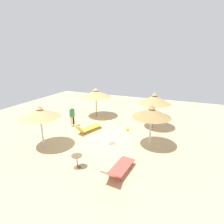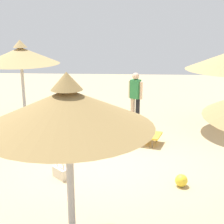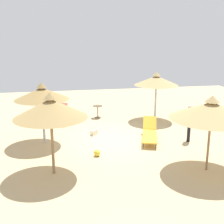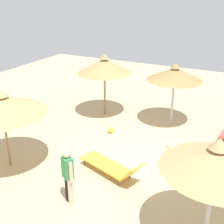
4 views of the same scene
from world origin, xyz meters
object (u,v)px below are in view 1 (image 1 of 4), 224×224
parasol_umbrella_far_left (40,113)px  lounge_chair_near_right (119,168)px  parasol_umbrella_center (96,94)px  handbag (111,143)px  lounge_chair_back (88,128)px  side_table_round (77,159)px  person_standing_far_right (72,115)px  parasol_umbrella_edge (154,99)px  beach_ball (127,129)px  parasol_umbrella_front (152,113)px

parasol_umbrella_far_left → lounge_chair_near_right: (-4.89, 0.71, -1.75)m
parasol_umbrella_center → handbag: 5.60m
lounge_chair_back → side_table_round: lounge_chair_back is taller
side_table_round → parasol_umbrella_far_left: bearing=-18.4°
parasol_umbrella_far_left → person_standing_far_right: parasol_umbrella_far_left is taller
parasol_umbrella_edge → lounge_chair_back: 5.02m
parasol_umbrella_center → beach_ball: (-3.38, 1.81, -1.91)m
parasol_umbrella_front → side_table_round: 4.63m
handbag → side_table_round: bearing=78.3°
parasol_umbrella_far_left → handbag: 4.37m
lounge_chair_back → side_table_round: bearing=113.4°
parasol_umbrella_front → parasol_umbrella_far_left: bearing=23.3°
parasol_umbrella_far_left → lounge_chair_back: bearing=-113.2°
handbag → beach_ball: bearing=-95.0°
parasol_umbrella_front → handbag: bearing=16.0°
parasol_umbrella_front → lounge_chair_near_right: parasol_umbrella_front is taller
parasol_umbrella_center → parasol_umbrella_front: (-5.32, 3.60, 0.04)m
side_table_round → parasol_umbrella_front: bearing=-128.8°
parasol_umbrella_center → beach_ball: size_ratio=10.75×
lounge_chair_near_right → parasol_umbrella_center: bearing=-55.6°
parasol_umbrella_front → side_table_round: parasol_umbrella_front is taller
parasol_umbrella_center → lounge_chair_near_right: 8.32m
beach_ball → parasol_umbrella_far_left: bearing=48.7°
parasol_umbrella_far_left → parasol_umbrella_edge: 7.45m
parasol_umbrella_edge → lounge_chair_back: parasol_umbrella_edge is taller
parasol_umbrella_far_left → beach_ball: size_ratio=10.44×
parasol_umbrella_center → parasol_umbrella_far_left: (0.30, 6.01, 0.05)m
lounge_chair_near_right → beach_ball: 5.06m
parasol_umbrella_far_left → side_table_round: size_ratio=3.82×
person_standing_far_right → handbag: size_ratio=3.85×
parasol_umbrella_front → beach_ball: bearing=-42.7°
parasol_umbrella_far_left → handbag: bearing=-152.6°
parasol_umbrella_front → lounge_chair_back: bearing=-6.1°
parasol_umbrella_edge → lounge_chair_near_right: parasol_umbrella_edge is taller
beach_ball → lounge_chair_back: bearing=28.2°
lounge_chair_back → side_table_round: size_ratio=3.33×
parasol_umbrella_edge → beach_ball: size_ratio=10.99×
parasol_umbrella_edge → parasol_umbrella_center: bearing=-8.3°
side_table_round → person_standing_far_right: bearing=-53.4°
parasol_umbrella_front → lounge_chair_back: parasol_umbrella_front is taller
parasol_umbrella_far_left → person_standing_far_right: bearing=-84.7°
parasol_umbrella_far_left → parasol_umbrella_edge: (-5.24, -5.29, 0.08)m
parasol_umbrella_front → handbag: 2.96m
parasol_umbrella_front → lounge_chair_back: (4.38, -0.47, -1.76)m
lounge_chair_near_right → side_table_round: (1.99, 0.26, 0.12)m
lounge_chair_near_right → side_table_round: size_ratio=3.32×
parasol_umbrella_center → beach_ball: bearing=151.8°
parasol_umbrella_center → lounge_chair_near_right: parasol_umbrella_center is taller
parasol_umbrella_edge → lounge_chair_near_right: size_ratio=1.21×
lounge_chair_near_right → person_standing_far_right: bearing=-38.0°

